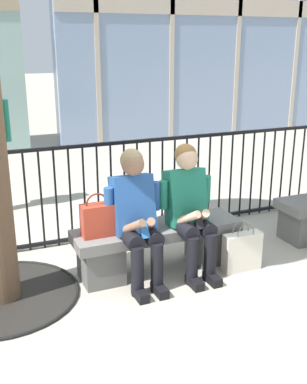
% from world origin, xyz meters
% --- Properties ---
extents(ground_plane, '(60.00, 60.00, 0.00)m').
position_xyz_m(ground_plane, '(0.00, 0.00, 0.00)').
color(ground_plane, '#A8A091').
extents(stone_bench, '(1.60, 0.44, 0.45)m').
position_xyz_m(stone_bench, '(0.00, 0.00, 0.27)').
color(stone_bench, slate).
rests_on(stone_bench, ground).
extents(seated_person_with_phone, '(0.52, 0.66, 1.21)m').
position_xyz_m(seated_person_with_phone, '(-0.26, -0.13, 0.65)').
color(seated_person_with_phone, black).
rests_on(seated_person_with_phone, ground).
extents(seated_person_companion, '(0.52, 0.66, 1.21)m').
position_xyz_m(seated_person_companion, '(0.26, -0.13, 0.65)').
color(seated_person_companion, black).
rests_on(seated_person_companion, ground).
extents(handbag_on_bench, '(0.28, 0.15, 0.40)m').
position_xyz_m(handbag_on_bench, '(-0.58, -0.01, 0.60)').
color(handbag_on_bench, '#B23823').
rests_on(handbag_on_bench, stone_bench).
extents(shopping_bag, '(0.38, 0.12, 0.49)m').
position_xyz_m(shopping_bag, '(0.73, -0.33, 0.20)').
color(shopping_bag, beige).
rests_on(shopping_bag, ground).
extents(plaza_railing, '(7.58, 0.04, 1.08)m').
position_xyz_m(plaza_railing, '(0.00, 0.92, 0.55)').
color(plaza_railing, black).
rests_on(plaza_railing, ground).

